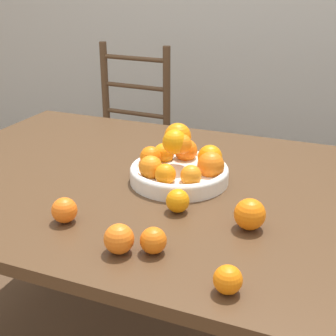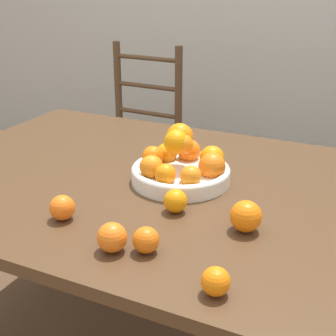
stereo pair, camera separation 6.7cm
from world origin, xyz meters
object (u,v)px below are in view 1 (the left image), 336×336
object	(u,v)px
orange_loose_1	(178,201)
orange_loose_4	(119,239)
orange_loose_2	(64,210)
orange_loose_3	(250,214)
fruit_bowl	(180,166)
orange_loose_5	(228,280)
chair_left	(124,145)
orange_loose_0	(153,241)

from	to	relation	value
orange_loose_1	orange_loose_4	distance (m)	0.25
orange_loose_2	orange_loose_3	size ratio (longest dim) A/B	0.83
fruit_bowl	orange_loose_2	world-z (taller)	fruit_bowl
orange_loose_3	orange_loose_5	world-z (taller)	orange_loose_3
orange_loose_5	chair_left	xyz separation A→B (m)	(-0.94, 1.34, -0.29)
orange_loose_3	orange_loose_5	bearing A→B (deg)	-86.05
fruit_bowl	orange_loose_5	world-z (taller)	fruit_bowl
orange_loose_4	chair_left	distance (m)	1.48
orange_loose_1	orange_loose_5	size ratio (longest dim) A/B	1.07
chair_left	orange_loose_1	bearing A→B (deg)	-53.41
orange_loose_0	orange_loose_2	bearing A→B (deg)	170.53
orange_loose_2	orange_loose_5	bearing A→B (deg)	-14.66
fruit_bowl	orange_loose_0	xyz separation A→B (m)	(0.09, -0.40, -0.02)
orange_loose_1	orange_loose_4	size ratio (longest dim) A/B	0.91
orange_loose_1	orange_loose_2	world-z (taller)	orange_loose_2
fruit_bowl	orange_loose_1	size ratio (longest dim) A/B	4.73
fruit_bowl	chair_left	xyz separation A→B (m)	(-0.65, 0.86, -0.31)
orange_loose_4	chair_left	world-z (taller)	chair_left
orange_loose_1	orange_loose_3	world-z (taller)	orange_loose_3
orange_loose_4	orange_loose_5	size ratio (longest dim) A/B	1.18
orange_loose_1	chair_left	xyz separation A→B (m)	(-0.72, 1.05, -0.29)
orange_loose_3	orange_loose_4	size ratio (longest dim) A/B	1.13
orange_loose_2	orange_loose_1	bearing A→B (deg)	33.16
orange_loose_5	chair_left	bearing A→B (deg)	124.89
orange_loose_2	orange_loose_5	distance (m)	0.49
orange_loose_2	orange_loose_5	world-z (taller)	orange_loose_2
orange_loose_5	orange_loose_0	bearing A→B (deg)	158.62
orange_loose_1	orange_loose_5	world-z (taller)	orange_loose_1
chair_left	orange_loose_0	bearing A→B (deg)	-57.35
orange_loose_0	orange_loose_5	distance (m)	0.21
orange_loose_2	orange_loose_3	bearing A→B (deg)	18.12
orange_loose_3	orange_loose_2	bearing A→B (deg)	-161.88
orange_loose_2	chair_left	bearing A→B (deg)	110.84
orange_loose_3	orange_loose_4	distance (m)	0.34
fruit_bowl	orange_loose_0	world-z (taller)	fruit_bowl
orange_loose_0	chair_left	xyz separation A→B (m)	(-0.74, 1.26, -0.29)
orange_loose_2	orange_loose_4	size ratio (longest dim) A/B	0.94
fruit_bowl	orange_loose_3	world-z (taller)	fruit_bowl
orange_loose_1	fruit_bowl	bearing A→B (deg)	109.30
orange_loose_0	orange_loose_4	world-z (taller)	orange_loose_4
fruit_bowl	orange_loose_4	size ratio (longest dim) A/B	4.29
chair_left	orange_loose_3	bearing A→B (deg)	-46.99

